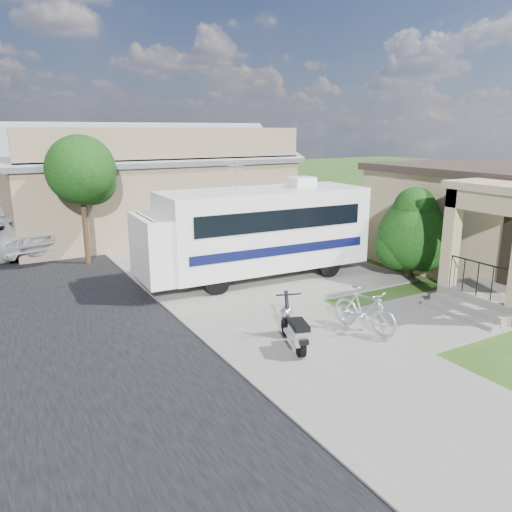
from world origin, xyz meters
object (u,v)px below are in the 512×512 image
shrub (413,232)px  scooter (295,329)px  motorhome (256,230)px  bicycle (365,312)px  pickup_truck (16,232)px  garden_hose (445,303)px

shrub → scooter: bearing=-156.9°
motorhome → bicycle: 5.34m
scooter → shrub: bearing=40.8°
shrub → pickup_truck: size_ratio=0.56×
motorhome → garden_hose: motorhome is taller
garden_hose → scooter: bearing=-176.6°
motorhome → pickup_truck: (-6.38, 8.10, -0.88)m
pickup_truck → bicycle: bearing=105.0°
garden_hose → shrub: bearing=64.7°
bicycle → pickup_truck: (-6.36, 13.33, 0.21)m
motorhome → garden_hose: (3.23, -4.87, -1.55)m
bicycle → garden_hose: (3.26, 0.36, -0.46)m
scooter → bicycle: 1.95m
shrub → scooter: (-6.34, -2.70, -1.04)m
scooter → motorhome: bearing=86.9°
bicycle → garden_hose: 3.31m
shrub → garden_hose: size_ratio=8.35×
motorhome → garden_hose: bearing=-54.2°
bicycle → scooter: bearing=166.8°
shrub → pickup_truck: shrub is taller
motorhome → pickup_truck: size_ratio=1.40×
shrub → bicycle: size_ratio=1.67×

